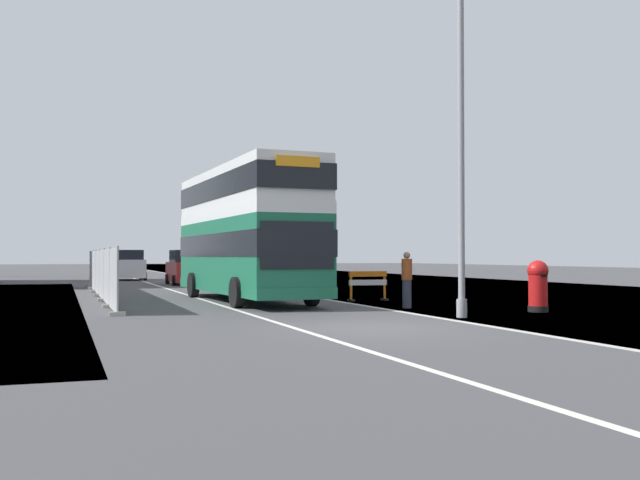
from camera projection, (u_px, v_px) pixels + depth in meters
The scene contains 9 objects.
ground at pixel (391, 328), 17.28m from camera, with size 140.00×280.00×0.10m.
double_decker_bus at pixel (246, 231), 27.11m from camera, with size 3.22×11.34×4.87m.
lamppost_foreground at pixel (461, 151), 19.85m from camera, with size 0.29×0.70×9.59m.
red_pillar_postbox at pixel (538, 284), 21.75m from camera, with size 0.63×0.63×1.55m.
roadworks_barrier at pixel (368, 283), 27.02m from camera, with size 1.52×0.47×1.11m.
construction_site_fence at pixel (99, 274), 29.83m from camera, with size 0.44×20.60×1.96m.
car_oncoming_near at pixel (187, 268), 42.35m from camera, with size 2.10×4.44×2.02m.
car_receding_mid at pixel (129, 266), 50.64m from camera, with size 2.06×4.40×2.09m.
pedestrian_at_kerb at pixel (407, 280), 23.35m from camera, with size 0.34×0.34×1.80m.
Camera 1 is at (-6.79, -15.60, 1.68)m, focal length 40.85 mm.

